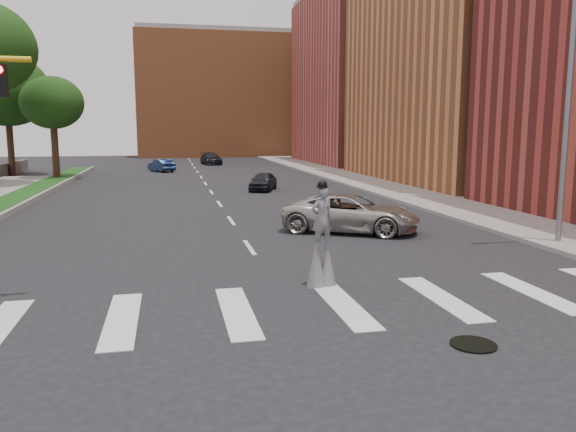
% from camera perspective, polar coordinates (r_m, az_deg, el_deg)
% --- Properties ---
extents(ground_plane, '(160.00, 160.00, 0.00)m').
position_cam_1_polar(ground_plane, '(12.53, 1.32, -10.74)').
color(ground_plane, black).
rests_on(ground_plane, ground).
extents(median_curb, '(0.20, 60.00, 0.28)m').
position_cam_1_polar(median_curb, '(32.67, -25.57, 0.86)').
color(median_curb, gray).
rests_on(median_curb, ground).
extents(sidewalk_right, '(5.00, 90.00, 0.18)m').
position_cam_1_polar(sidewalk_right, '(39.74, 10.62, 2.79)').
color(sidewalk_right, gray).
rests_on(sidewalk_right, ground).
extents(manhole, '(0.90, 0.90, 0.04)m').
position_cam_1_polar(manhole, '(11.84, 18.31, -12.29)').
color(manhole, black).
rests_on(manhole, ground).
extents(building_mid, '(16.00, 22.00, 24.00)m').
position_cam_1_polar(building_mid, '(48.92, 19.50, 17.57)').
color(building_mid, '#C26C3D').
rests_on(building_mid, ground).
extents(building_far, '(16.00, 22.00, 20.00)m').
position_cam_1_polar(building_far, '(70.23, 8.91, 13.52)').
color(building_far, '#B74D43').
rests_on(building_far, ground).
extents(building_backdrop, '(26.00, 14.00, 18.00)m').
position_cam_1_polar(building_backdrop, '(90.03, -6.56, 11.89)').
color(building_backdrop, '#C26C3D').
rests_on(building_backdrop, ground).
extents(streetlight, '(2.05, 0.20, 9.00)m').
position_cam_1_polar(streetlight, '(22.18, 26.35, 9.76)').
color(streetlight, slate).
rests_on(streetlight, ground).
extents(stilt_performer, '(0.83, 0.58, 2.87)m').
position_cam_1_polar(stilt_performer, '(15.04, 3.44, -3.02)').
color(stilt_performer, '#311E13').
rests_on(stilt_performer, ground).
extents(suv_crossing, '(6.10, 4.91, 1.54)m').
position_cam_1_polar(suv_crossing, '(23.13, 6.38, 0.29)').
color(suv_crossing, '#ADAAA3').
rests_on(suv_crossing, ground).
extents(car_near, '(2.69, 3.96, 1.25)m').
position_cam_1_polar(car_near, '(38.49, -2.54, 3.54)').
color(car_near, black).
rests_on(car_near, ground).
extents(car_mid, '(2.82, 4.06, 1.27)m').
position_cam_1_polar(car_mid, '(56.59, -12.75, 5.05)').
color(car_mid, '#15264A').
rests_on(car_mid, ground).
extents(car_far, '(2.54, 4.93, 1.37)m').
position_cam_1_polar(car_far, '(66.91, -7.82, 5.79)').
color(car_far, black).
rests_on(car_far, ground).
extents(tree_5, '(7.37, 7.37, 10.64)m').
position_cam_1_polar(tree_5, '(56.10, -26.70, 11.32)').
color(tree_5, '#311E13').
rests_on(tree_5, ground).
extents(tree_6, '(5.01, 5.01, 8.41)m').
position_cam_1_polar(tree_6, '(50.29, -22.83, 10.51)').
color(tree_6, '#311E13').
rests_on(tree_6, ground).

